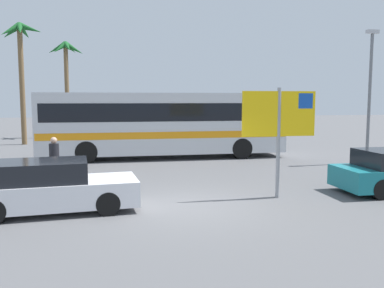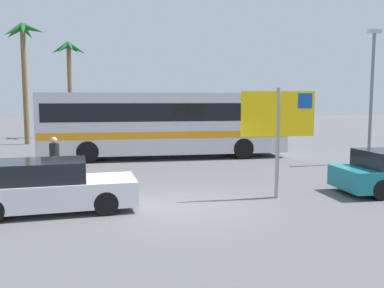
# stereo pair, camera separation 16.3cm
# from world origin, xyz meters

# --- Properties ---
(ground) EXTENTS (120.00, 120.00, 0.00)m
(ground) POSITION_xyz_m (0.00, 0.00, 0.00)
(ground) COLOR #565659
(bus_front_coach) EXTENTS (11.82, 2.44, 3.17)m
(bus_front_coach) POSITION_xyz_m (0.57, 9.41, 1.78)
(bus_front_coach) COLOR silver
(bus_front_coach) RESTS_ON ground
(ferry_sign) EXTENTS (2.20, 0.11, 3.20)m
(ferry_sign) POSITION_xyz_m (2.90, 0.58, 2.33)
(ferry_sign) COLOR gray
(ferry_sign) RESTS_ON ground
(car_white) EXTENTS (4.32, 2.01, 1.32)m
(car_white) POSITION_xyz_m (-3.44, 0.13, 0.63)
(car_white) COLOR silver
(car_white) RESTS_ON ground
(pedestrian_by_bus) EXTENTS (0.32, 0.32, 1.64)m
(pedestrian_by_bus) POSITION_xyz_m (-3.79, 3.38, 0.96)
(pedestrian_by_bus) COLOR #1E2347
(pedestrian_by_bus) RESTS_ON ground
(lamp_post_left_side) EXTENTS (0.56, 0.20, 5.91)m
(lamp_post_left_side) POSITION_xyz_m (9.40, 5.98, 3.27)
(lamp_post_left_side) COLOR slate
(lamp_post_left_side) RESTS_ON ground
(palm_tree_seaside) EXTENTS (2.74, 2.74, 7.21)m
(palm_tree_seaside) POSITION_xyz_m (-5.33, 21.75, 5.73)
(palm_tree_seaside) COLOR brown
(palm_tree_seaside) RESTS_ON ground
(palm_tree_inland) EXTENTS (2.73, 2.78, 7.68)m
(palm_tree_inland) POSITION_xyz_m (-7.54, 17.09, 5.93)
(palm_tree_inland) COLOR brown
(palm_tree_inland) RESTS_ON ground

